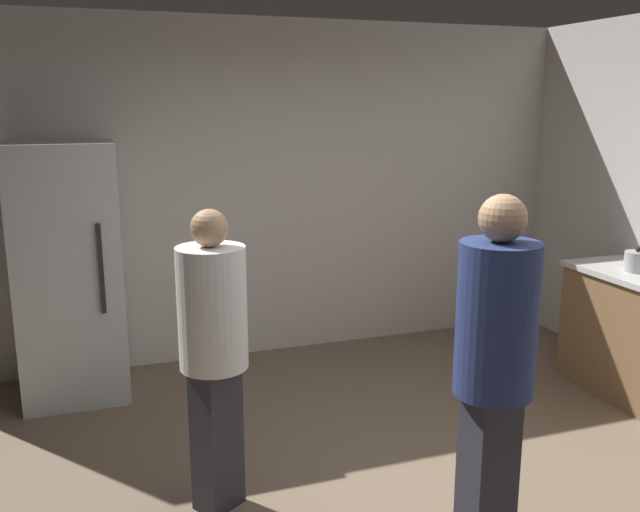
{
  "coord_description": "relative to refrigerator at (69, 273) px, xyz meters",
  "views": [
    {
      "loc": [
        -1.38,
        -2.69,
        2.06
      ],
      "look_at": [
        -0.21,
        0.67,
        1.25
      ],
      "focal_mm": 38.11,
      "sensor_mm": 36.0,
      "label": 1
    }
  ],
  "objects": [
    {
      "name": "person_in_white_shirt",
      "position": [
        0.69,
        -1.72,
        0.01
      ],
      "size": [
        0.47,
        0.47,
        1.56
      ],
      "rotation": [
        0.0,
        0.0,
        -0.99
      ],
      "color": "#2D2D38",
      "rests_on": "ground_plane"
    },
    {
      "name": "kettle",
      "position": [
        3.75,
        -1.26,
        0.07
      ],
      "size": [
        0.24,
        0.17,
        0.18
      ],
      "color": "#B2B2B7",
      "rests_on": "kitchen_counter"
    },
    {
      "name": "wall_back",
      "position": [
        1.52,
        0.43,
        0.45
      ],
      "size": [
        5.32,
        0.06,
        2.7
      ],
      "primitive_type": "cube",
      "color": "silver",
      "rests_on": "ground_plane"
    },
    {
      "name": "person_in_navy_shirt",
      "position": [
        1.74,
        -2.57,
        0.09
      ],
      "size": [
        0.38,
        0.38,
        1.7
      ],
      "rotation": [
        0.0,
        0.0,
        -1.45
      ],
      "color": "#2D2D38",
      "rests_on": "ground_plane"
    },
    {
      "name": "refrigerator",
      "position": [
        0.0,
        0.0,
        0.0
      ],
      "size": [
        0.7,
        0.68,
        1.8
      ],
      "color": "silver",
      "rests_on": "ground_plane"
    }
  ]
}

